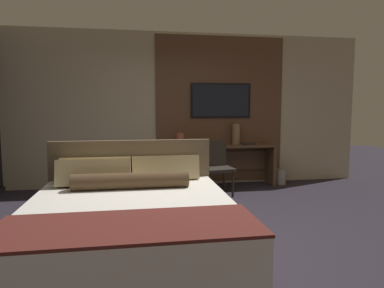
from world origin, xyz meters
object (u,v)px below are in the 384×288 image
at_px(vase_tall, 236,134).
at_px(vase_short, 180,139).
at_px(bed, 131,225).
at_px(tv, 221,101).
at_px(desk_chair, 216,163).
at_px(desk, 223,158).
at_px(book, 249,144).
at_px(waste_bin, 280,177).

distance_m(vase_tall, vase_short, 1.07).
distance_m(bed, tv, 3.69).
height_order(tv, desk_chair, tv).
bearing_deg(tv, vase_short, -166.34).
bearing_deg(bed, vase_tall, 57.21).
xyz_separation_m(desk, book, (0.47, -0.07, 0.26)).
height_order(bed, book, bed).
height_order(tv, book, tv).
bearing_deg(vase_tall, desk, -165.94).
bearing_deg(desk, waste_bin, -3.19).
xyz_separation_m(vase_tall, waste_bin, (0.84, -0.13, -0.81)).
relative_size(vase_short, book, 0.89).
xyz_separation_m(desk, desk_chair, (-0.27, -0.58, 0.01)).
relative_size(bed, waste_bin, 7.64).
height_order(desk, tv, tv).
xyz_separation_m(vase_tall, vase_short, (-1.06, -0.08, -0.08)).
distance_m(bed, vase_tall, 3.58).
height_order(desk, waste_bin, desk).
bearing_deg(desk, vase_short, -178.87).
xyz_separation_m(desk, waste_bin, (1.11, -0.06, -0.38)).
relative_size(tv, book, 4.39).
distance_m(vase_short, book, 1.27).
bearing_deg(vase_tall, book, -34.68).
xyz_separation_m(bed, desk, (1.64, 2.90, 0.18)).
bearing_deg(book, desk_chair, -145.40).
bearing_deg(tv, waste_bin, -12.12).
bearing_deg(vase_short, vase_tall, 4.52).
bearing_deg(vase_short, bed, -106.42).
relative_size(desk_chair, book, 3.44).
distance_m(desk, book, 0.54).
relative_size(bed, vase_short, 9.37).
xyz_separation_m(desk, tv, (-0.00, 0.18, 1.05)).
bearing_deg(book, tv, 152.45).
height_order(tv, vase_tall, tv).
height_order(desk_chair, vase_short, vase_short).
bearing_deg(vase_short, tv, 13.66).
relative_size(vase_short, waste_bin, 0.82).
distance_m(desk, desk_chair, 0.64).
relative_size(desk, vase_tall, 5.01).
distance_m(vase_short, waste_bin, 2.04).
relative_size(bed, desk_chair, 2.42).
distance_m(desk_chair, waste_bin, 1.52).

